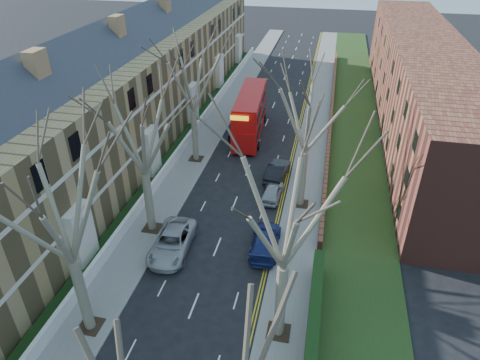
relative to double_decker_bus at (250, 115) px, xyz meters
The scene contains 16 objects.
pavement_left 6.34m from the double_decker_bus, 141.32° to the left, with size 3.00×102.00×0.12m, color slate.
pavement_right 8.59m from the double_decker_bus, 26.45° to the left, with size 3.00×102.00×0.12m, color slate.
terrace_left 13.35m from the double_decker_bus, 160.58° to the right, with size 9.70×78.00×13.60m.
flats_right 20.53m from the double_decker_bus, 22.16° to the left, with size 13.97×54.00×10.00m.
front_wall_left 7.80m from the double_decker_bus, 145.36° to the right, with size 0.30×78.00×1.00m.
grass_verge_right 12.66m from the double_decker_bus, 17.19° to the left, with size 6.00×102.00×0.06m.
tree_left_mid 30.48m from the double_decker_bus, 98.34° to the right, with size 10.50×10.50×14.71m.
tree_left_far 20.94m from the double_decker_bus, 102.55° to the right, with size 10.15×10.15×14.22m.
tree_left_dist 11.10m from the double_decker_bus, 120.44° to the right, with size 10.50×10.50×14.71m.
tree_right_mid 29.12m from the double_decker_bus, 75.43° to the right, with size 10.50×10.50×14.71m.
tree_right_far 16.57m from the double_decker_bus, 61.94° to the right, with size 10.15×10.15×14.22m.
double_decker_bus is the anchor object (origin of this frame).
car_left_far 21.57m from the double_decker_bus, 94.74° to the right, with size 2.67×5.79×1.61m, color #A6A6AB.
car_right_near 20.42m from the double_decker_bus, 75.68° to the right, with size 2.11×5.19×1.51m, color navy.
car_right_mid 13.63m from the double_decker_bus, 70.35° to the right, with size 1.58×3.93×1.34m, color #9DA0A6.
car_right_far 10.31m from the double_decker_bus, 63.99° to the right, with size 1.66×4.76×1.57m, color black.
Camera 1 is at (7.06, -9.41, 21.55)m, focal length 32.00 mm.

